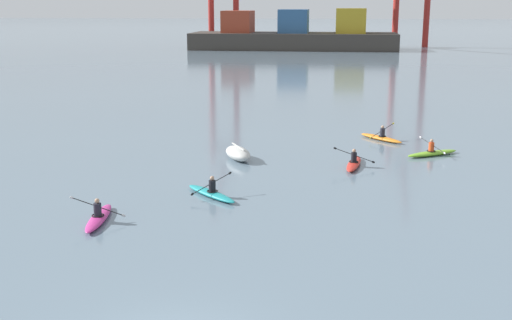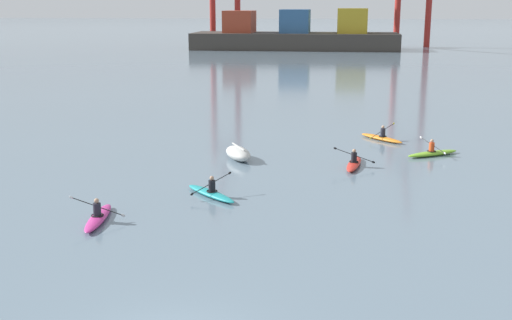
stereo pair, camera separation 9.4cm
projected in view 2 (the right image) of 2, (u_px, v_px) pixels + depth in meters
container_barge at (296, 35)px, 121.17m from camera, size 38.89×11.65×7.67m
capsized_dinghy at (238, 153)px, 34.59m from camera, size 2.18×2.81×0.76m
kayak_magenta at (98, 217)px, 24.74m from camera, size 2.17×3.45×1.05m
kayak_orange at (382, 138)px, 39.60m from camera, size 2.74×2.91×1.05m
kayak_teal at (211, 193)px, 27.93m from camera, size 2.86×2.80×0.99m
kayak_red at (354, 163)px, 33.17m from camera, size 2.19×3.45×0.99m
kayak_lime at (433, 153)px, 35.53m from camera, size 3.18×2.34×0.95m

